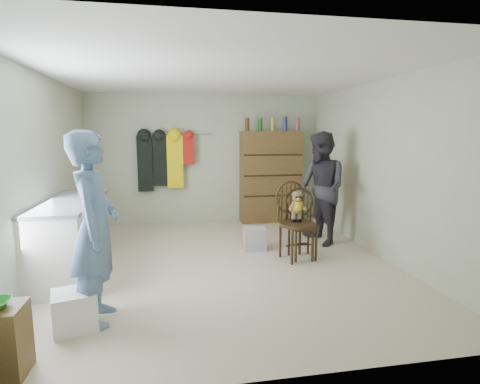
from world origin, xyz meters
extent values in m
plane|color=beige|center=(0.00, 0.00, 0.00)|extent=(5.00, 5.00, 0.00)
plane|color=#BAC0A0|center=(0.00, 2.50, 1.25)|extent=(4.50, 0.00, 4.50)
plane|color=#BAC0A0|center=(-2.25, 0.00, 1.25)|extent=(0.00, 5.00, 5.00)
plane|color=#BAC0A0|center=(2.25, 0.00, 1.25)|extent=(0.00, 5.00, 5.00)
plane|color=white|center=(0.00, 0.00, 2.50)|extent=(5.00, 5.00, 0.00)
cube|color=silver|center=(-1.95, 0.00, 0.45)|extent=(0.60, 1.80, 0.90)
cube|color=slate|center=(-1.95, 0.00, 0.92)|extent=(0.64, 1.86, 0.04)
cylinder|color=#99999E|center=(-1.64, -0.45, 0.54)|extent=(0.02, 0.02, 0.14)
cylinder|color=#99999E|center=(-1.64, 0.45, 0.54)|extent=(0.02, 0.02, 0.14)
cube|color=white|center=(-1.58, -1.48, 0.18)|extent=(0.45, 0.44, 0.35)
cylinder|color=#2F1F10|center=(1.01, -0.03, 0.51)|extent=(0.58, 0.58, 0.05)
cylinder|color=#2F1F10|center=(0.89, -0.22, 0.24)|extent=(0.04, 0.04, 0.49)
cylinder|color=#2F1F10|center=(1.21, -0.15, 0.24)|extent=(0.04, 0.04, 0.49)
cylinder|color=#2F1F10|center=(0.82, 0.11, 0.24)|extent=(0.04, 0.04, 0.49)
cylinder|color=#2F1F10|center=(1.14, 0.18, 0.24)|extent=(0.04, 0.04, 0.49)
torus|color=#2F1F10|center=(0.97, 0.16, 0.86)|extent=(0.47, 0.13, 0.47)
cylinder|color=#2F1F10|center=(0.78, 0.11, 0.70)|extent=(0.03, 0.03, 0.33)
cylinder|color=#2F1F10|center=(1.17, 0.19, 0.70)|extent=(0.03, 0.03, 0.33)
cylinder|color=yellow|center=(1.01, 0.00, 0.76)|extent=(0.13, 0.13, 0.13)
cylinder|color=#475128|center=(1.01, 0.00, 0.63)|extent=(0.08, 0.08, 0.20)
sphere|color=#9E7042|center=(1.01, 0.00, 0.88)|extent=(0.12, 0.12, 0.12)
cylinder|color=#475128|center=(1.01, 0.00, 0.94)|extent=(0.11, 0.11, 0.04)
cube|color=black|center=(1.01, -0.06, 0.89)|extent=(0.09, 0.01, 0.02)
cylinder|color=#2F1F10|center=(1.11, 0.00, 0.46)|extent=(0.44, 0.44, 0.04)
cylinder|color=#2F1F10|center=(0.97, -0.14, 0.22)|extent=(0.04, 0.04, 0.44)
cylinder|color=#2F1F10|center=(1.26, -0.14, 0.22)|extent=(0.04, 0.04, 0.44)
cylinder|color=#2F1F10|center=(0.97, 0.16, 0.22)|extent=(0.04, 0.04, 0.44)
cylinder|color=#2F1F10|center=(1.26, 0.16, 0.22)|extent=(0.04, 0.04, 0.44)
torus|color=#2F1F10|center=(1.11, 0.18, 0.78)|extent=(0.43, 0.03, 0.43)
cylinder|color=#2F1F10|center=(0.94, 0.17, 0.63)|extent=(0.03, 0.03, 0.29)
cylinder|color=#2F1F10|center=(1.29, 0.17, 0.63)|extent=(0.03, 0.03, 0.29)
cube|color=#E57672|center=(0.53, 0.51, 0.17)|extent=(0.34, 0.27, 0.34)
imported|color=#5776A0|center=(-1.39, -1.34, 0.90)|extent=(0.43, 0.66, 1.79)
imported|color=#2D2B33|center=(1.64, 0.66, 0.90)|extent=(0.79, 0.96, 1.79)
cube|color=brown|center=(1.25, 2.30, 0.90)|extent=(1.20, 0.38, 1.80)
cube|color=#2F1F10|center=(1.25, 2.11, 0.55)|extent=(1.16, 0.02, 0.03)
cube|color=#2F1F10|center=(1.25, 2.11, 0.95)|extent=(1.16, 0.02, 0.03)
cube|color=#2F1F10|center=(1.25, 2.11, 1.35)|extent=(1.16, 0.02, 0.03)
cylinder|color=#592D14|center=(0.75, 2.20, 1.92)|extent=(0.09, 0.09, 0.25)
cylinder|color=#19591E|center=(1.00, 2.20, 1.92)|extent=(0.09, 0.09, 0.24)
cylinder|color=#A59933|center=(1.25, 2.20, 1.93)|extent=(0.08, 0.08, 0.27)
cylinder|color=navy|center=(1.50, 2.20, 1.94)|extent=(0.08, 0.08, 0.27)
cylinder|color=#8C3F59|center=(1.75, 2.20, 1.93)|extent=(0.09, 0.09, 0.26)
cylinder|color=#99999E|center=(-0.40, 2.44, 1.75)|extent=(1.00, 0.02, 0.02)
cube|color=black|center=(-1.18, 2.38, 1.19)|extent=(0.28, 0.10, 1.05)
cube|color=black|center=(-0.90, 2.38, 1.25)|extent=(0.26, 0.10, 0.95)
cube|color=yellow|center=(-0.62, 2.38, 1.22)|extent=(0.30, 0.10, 1.00)
cube|color=red|center=(-0.36, 2.38, 1.44)|extent=(0.22, 0.10, 0.55)
camera|label=1|loc=(-0.67, -4.88, 1.76)|focal=28.00mm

